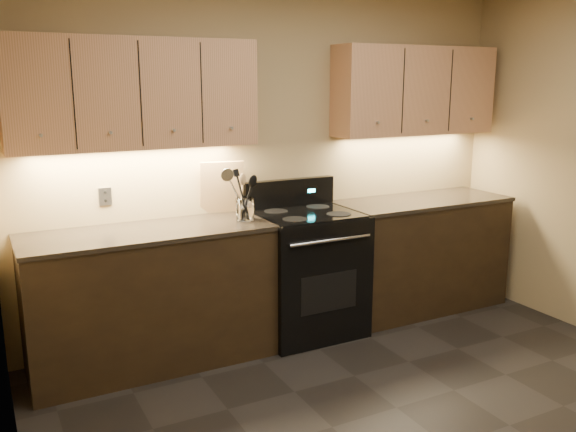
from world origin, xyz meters
The scene contains 15 objects.
wall_back centered at (0.00, 2.00, 1.30)m, with size 4.00×0.04×2.60m, color tan.
wall_left centered at (-2.00, 0.00, 1.30)m, with size 0.04×4.00×2.60m, color tan.
counter_left centered at (-1.10, 1.70, 0.47)m, with size 1.62×0.62×0.93m.
counter_right centered at (1.18, 1.70, 0.47)m, with size 1.46×0.62×0.93m.
stove centered at (0.08, 1.68, 0.48)m, with size 0.76×0.68×1.14m.
upper_cab_left centered at (-1.10, 1.85, 1.80)m, with size 1.60×0.30×0.70m, color tan.
upper_cab_right centered at (1.18, 1.85, 1.80)m, with size 1.44×0.30×0.70m, color tan.
outlet_plate centered at (-1.30, 1.99, 1.12)m, with size 0.09×0.01×0.12m, color #B2B5BA.
utensil_crock centered at (-0.42, 1.67, 1.00)m, with size 0.16×0.16×0.16m.
cutting_board centered at (-0.48, 1.95, 1.12)m, with size 0.31×0.02×0.40m, color tan.
wooden_spoon centered at (-0.45, 1.67, 1.10)m, with size 0.06×0.06×0.30m, color tan, non-canonical shape.
black_spoon centered at (-0.44, 1.68, 1.10)m, with size 0.06×0.06×0.32m, color black, non-canonical shape.
black_turner centered at (-0.41, 1.64, 1.13)m, with size 0.08×0.08×0.36m, color black, non-canonical shape.
steel_spatula centered at (-0.40, 1.67, 1.14)m, with size 0.08×0.08×0.38m, color silver, non-canonical shape.
steel_skimmer centered at (-0.39, 1.66, 1.13)m, with size 0.09×0.09×0.38m, color silver, non-canonical shape.
Camera 1 is at (-2.07, -2.14, 1.89)m, focal length 38.00 mm.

